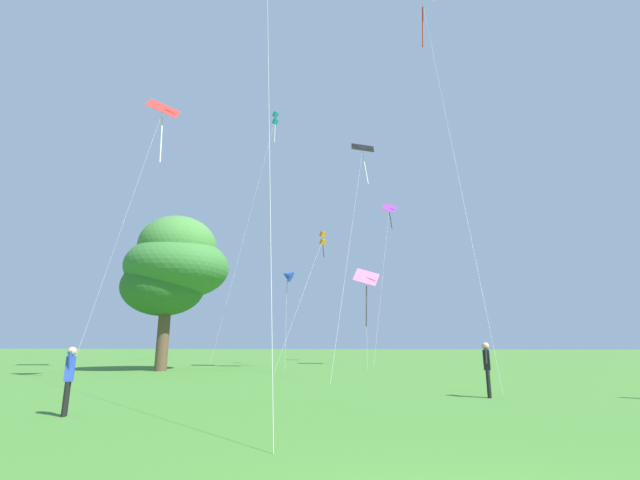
% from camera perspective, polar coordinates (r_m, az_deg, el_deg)
% --- Properties ---
extents(kite_yellow_diamond, '(2.13, 11.80, 27.68)m').
position_cam_1_polar(kite_yellow_diamond, '(37.14, 13.19, 26.72)').
color(kite_yellow_diamond, yellow).
rests_on(kite_yellow_diamond, ground_plane).
extents(kite_orange_box, '(2.31, 7.07, 11.02)m').
position_cam_1_polar(kite_orange_box, '(36.72, 0.32, 0.07)').
color(kite_orange_box, orange).
rests_on(kite_orange_box, ground_plane).
extents(kite_teal_box, '(3.04, 7.90, 26.52)m').
position_cam_1_polar(kite_teal_box, '(49.80, -5.87, 15.08)').
color(kite_teal_box, teal).
rests_on(kite_teal_box, ground_plane).
extents(kite_red_high, '(2.28, 8.24, 21.18)m').
position_cam_1_polar(kite_red_high, '(38.14, -19.79, 14.15)').
color(kite_red_high, red).
rests_on(kite_red_high, ground_plane).
extents(kite_blue_delta, '(2.99, 9.79, 8.95)m').
position_cam_1_polar(kite_blue_delta, '(42.52, -4.27, -4.58)').
color(kite_blue_delta, blue).
rests_on(kite_blue_delta, ground_plane).
extents(kite_pink_low, '(2.45, 8.95, 8.87)m').
position_cam_1_polar(kite_pink_low, '(41.29, 6.01, -6.28)').
color(kite_pink_low, pink).
rests_on(kite_pink_low, ground_plane).
extents(kite_purple_streamer, '(2.53, 10.61, 17.51)m').
position_cam_1_polar(kite_purple_streamer, '(49.86, 8.95, 3.27)').
color(kite_purple_streamer, purple).
rests_on(kite_purple_streamer, ground_plane).
extents(kite_black_large, '(1.79, 11.68, 17.08)m').
position_cam_1_polar(kite_black_large, '(34.07, 5.57, 10.62)').
color(kite_black_large, black).
rests_on(kite_black_large, ground_plane).
extents(person_in_red_shirt, '(0.25, 0.58, 1.81)m').
position_cam_1_polar(person_in_red_shirt, '(16.54, 20.78, -14.78)').
color(person_in_red_shirt, black).
rests_on(person_in_red_shirt, ground_plane).
extents(person_in_blue_jacket, '(0.32, 0.51, 1.67)m').
position_cam_1_polar(person_in_blue_jacket, '(13.23, -29.69, -14.82)').
color(person_in_blue_jacket, black).
rests_on(person_in_blue_jacket, ground_plane).
extents(tree_left_oak, '(7.42, 7.38, 10.96)m').
position_cam_1_polar(tree_left_oak, '(33.82, -18.40, -3.41)').
color(tree_left_oak, brown).
rests_on(tree_left_oak, ground_plane).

